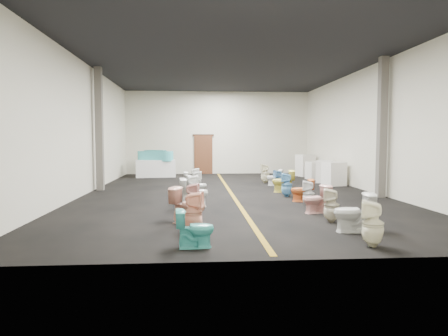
{
  "coord_description": "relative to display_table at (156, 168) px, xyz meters",
  "views": [
    {
      "loc": [
        -1.24,
        -13.96,
        1.86
      ],
      "look_at": [
        -0.16,
        1.0,
        0.8
      ],
      "focal_mm": 32.0,
      "sensor_mm": 36.0,
      "label": 1
    }
  ],
  "objects": [
    {
      "name": "wall_right",
      "position": [
        8.24,
        -6.23,
        1.82
      ],
      "size": [
        0.0,
        16.0,
        16.0
      ],
      "primitive_type": "plane",
      "rotation": [
        1.57,
        0.0,
        -1.57
      ],
      "color": "beige",
      "rests_on": "ground"
    },
    {
      "name": "column_right",
      "position": [
        7.99,
        -7.73,
        1.82
      ],
      "size": [
        0.25,
        0.25,
        4.5
      ],
      "primitive_type": "cube",
      "color": "#59544C",
      "rests_on": "floor"
    },
    {
      "name": "toilet_right_7",
      "position": [
        5.1,
        -6.3,
        -0.04
      ],
      "size": [
        0.8,
        0.49,
        0.79
      ],
      "primitive_type": "imported",
      "rotation": [
        0.0,
        0.0,
        -1.64
      ],
      "color": "#EDE05B",
      "rests_on": "floor"
    },
    {
      "name": "toilet_right_1",
      "position": [
        5.17,
        -12.47,
        -0.03
      ],
      "size": [
        0.83,
        0.54,
        0.8
      ],
      "primitive_type": "imported",
      "rotation": [
        0.0,
        0.0,
        -1.7
      ],
      "color": "silver",
      "rests_on": "floor"
    },
    {
      "name": "toilet_right_4",
      "position": [
        5.13,
        -9.43,
        -0.06
      ],
      "size": [
        0.41,
        0.41,
        0.74
      ],
      "primitive_type": "imported",
      "rotation": [
        0.0,
        0.0,
        -1.82
      ],
      "color": "silver",
      "rests_on": "floor"
    },
    {
      "name": "toilet_left_8",
      "position": [
        1.89,
        -5.23,
        -0.1
      ],
      "size": [
        0.66,
        0.38,
        0.67
      ],
      "primitive_type": "imported",
      "rotation": [
        0.0,
        0.0,
        1.56
      ],
      "color": "silver",
      "rests_on": "floor"
    },
    {
      "name": "toilet_right_8",
      "position": [
        5.15,
        -5.3,
        -0.07
      ],
      "size": [
        0.37,
        0.37,
        0.72
      ],
      "primitive_type": "imported",
      "rotation": [
        0.0,
        0.0,
        -1.42
      ],
      "color": "#679DCB",
      "rests_on": "floor"
    },
    {
      "name": "toilet_left_5",
      "position": [
        1.9,
        -8.21,
        -0.03
      ],
      "size": [
        0.39,
        0.38,
        0.8
      ],
      "primitive_type": "imported",
      "rotation": [
        0.0,
        0.0,
        1.63
      ],
      "color": "white",
      "rests_on": "floor"
    },
    {
      "name": "aisle_stripe",
      "position": [
        3.24,
        -6.23,
        -0.43
      ],
      "size": [
        0.12,
        15.6,
        0.01
      ],
      "primitive_type": "cube",
      "color": "olive",
      "rests_on": "floor"
    },
    {
      "name": "toilet_right_3",
      "position": [
        5.06,
        -10.35,
        -0.07
      ],
      "size": [
        0.77,
        0.55,
        0.71
      ],
      "primitive_type": "imported",
      "rotation": [
        0.0,
        0.0,
        -1.34
      ],
      "color": "#E0A29A",
      "rests_on": "floor"
    },
    {
      "name": "appliance_crate_b",
      "position": [
        7.64,
        -3.24,
        0.06
      ],
      "size": [
        0.94,
        0.94,
        0.97
      ],
      "primitive_type": "cube",
      "rotation": [
        0.0,
        0.0,
        -0.43
      ],
      "color": "white",
      "rests_on": "floor"
    },
    {
      "name": "toilet_right_0",
      "position": [
        5.07,
        -13.57,
        -0.02
      ],
      "size": [
        0.48,
        0.48,
        0.81
      ],
      "primitive_type": "imported",
      "rotation": [
        0.0,
        0.0,
        -1.96
      ],
      "color": "#F3EECB",
      "rests_on": "floor"
    },
    {
      "name": "toilet_left_0",
      "position": [
        1.99,
        -13.4,
        -0.1
      ],
      "size": [
        0.68,
        0.41,
        0.67
      ],
      "primitive_type": "imported",
      "rotation": [
        0.0,
        0.0,
        1.63
      ],
      "color": "#3FB2AD",
      "rests_on": "floor"
    },
    {
      "name": "floor",
      "position": [
        3.24,
        -6.23,
        -0.43
      ],
      "size": [
        16.0,
        16.0,
        0.0
      ],
      "primitive_type": "plane",
      "color": "black",
      "rests_on": "ground"
    },
    {
      "name": "toilet_right_2",
      "position": [
        5.05,
        -11.51,
        -0.04
      ],
      "size": [
        0.45,
        0.44,
        0.77
      ],
      "primitive_type": "imported",
      "rotation": [
        0.0,
        0.0,
        -1.89
      ],
      "color": "beige",
      "rests_on": "floor"
    },
    {
      "name": "toilet_right_9",
      "position": [
        5.21,
        -4.25,
        -0.1
      ],
      "size": [
        0.75,
        0.61,
        0.67
      ],
      "primitive_type": "imported",
      "rotation": [
        0.0,
        0.0,
        -1.98
      ],
      "color": "white",
      "rests_on": "floor"
    },
    {
      "name": "toilet_right_5",
      "position": [
        5.21,
        -8.47,
        -0.09
      ],
      "size": [
        0.72,
        0.48,
        0.69
      ],
      "primitive_type": "imported",
      "rotation": [
        0.0,
        0.0,
        -1.72
      ],
      "color": "orange",
      "rests_on": "floor"
    },
    {
      "name": "appliance_crate_d",
      "position": [
        7.64,
        -0.13,
        0.12
      ],
      "size": [
        0.96,
        0.96,
        1.1
      ],
      "primitive_type": "cube",
      "rotation": [
        0.0,
        0.0,
        0.28
      ],
      "color": "white",
      "rests_on": "floor"
    },
    {
      "name": "wall_left",
      "position": [
        -1.76,
        -6.23,
        1.82
      ],
      "size": [
        0.0,
        16.0,
        16.0
      ],
      "primitive_type": "plane",
      "rotation": [
        1.57,
        0.0,
        1.57
      ],
      "color": "beige",
      "rests_on": "ground"
    },
    {
      "name": "door_frame",
      "position": [
        2.44,
        1.72,
        1.69
      ],
      "size": [
        1.15,
        0.08,
        0.1
      ],
      "primitive_type": "cube",
      "color": "#331C11",
      "rests_on": "back_door"
    },
    {
      "name": "back_door",
      "position": [
        2.44,
        1.71,
        0.62
      ],
      "size": [
        1.0,
        0.1,
        2.1
      ],
      "primitive_type": "cube",
      "color": "#562D19",
      "rests_on": "floor"
    },
    {
      "name": "column_left",
      "position": [
        -1.51,
        -5.23,
        1.82
      ],
      "size": [
        0.25,
        0.25,
        4.5
      ],
      "primitive_type": "cube",
      "color": "#59544C",
      "rests_on": "floor"
    },
    {
      "name": "ceiling",
      "position": [
        3.24,
        -6.23,
        4.07
      ],
      "size": [
        16.0,
        16.0,
        0.0
      ],
      "primitive_type": "plane",
      "rotation": [
        3.14,
        0.0,
        0.0
      ],
      "color": "black",
      "rests_on": "ground"
    },
    {
      "name": "appliance_crate_a",
      "position": [
        7.64,
        -4.35,
        0.05
      ],
      "size": [
        0.9,
        0.9,
        0.96
      ],
      "primitive_type": "cube",
      "rotation": [
        0.0,
        0.0,
        0.23
      ],
      "color": "silver",
      "rests_on": "floor"
    },
    {
      "name": "toilet_left_4",
      "position": [
        1.96,
        -9.2,
        -0.03
      ],
      "size": [
        0.82,
        0.51,
        0.8
      ],
      "primitive_type": "imported",
      "rotation": [
        0.0,
        0.0,
        1.66
      ],
      "color": "white",
      "rests_on": "floor"
    },
    {
      "name": "toilet_right_6",
      "position": [
        4.98,
        -7.41,
        -0.04
      ],
      "size": [
        0.41,
        0.4,
        0.78
      ],
      "primitive_type": "imported",
      "rotation": [
        0.0,
        0.0,
        -1.73
      ],
      "color": "#68ACD8",
      "rests_on": "floor"
    },
    {
      "name": "bathtub",
      "position": [
        0.0,
        0.0,
        0.64
      ],
      "size": [
        1.82,
        0.99,
        0.55
      ],
      "rotation": [
        0.0,
        0.0,
        -0.27
      ],
      "color": "#3EB0B4",
      "rests_on": "display_table"
    },
    {
      "name": "display_table",
      "position": [
        0.0,
        0.0,
        0.0
      ],
      "size": [
        2.05,
        1.22,
        0.86
      ],
      "primitive_type": "cube",
      "rotation": [
        0.0,
        0.0,
        0.13
      ],
      "color": "white",
      "rests_on": "floor"
    },
    {
      "name": "wall_front",
      "position": [
        3.24,
        -14.23,
        1.82
      ],
      "size": [
        10.0,
        0.0,
        10.0
      ],
      "primitive_type": "plane",
      "rotation": [
        -1.57,
        0.0,
        0.0
      ],
      "color": "beige",
      "rests_on": "ground"
    },
    {
      "name": "toilet_left_6",
      "position": [
        2.02,
        -7.26,
        -0.07
      ],
      "size": [
        0.81,
        0.62,
        0.73
      ],
      "primitive_type": "imported",
      "rotation": [
        0.0,
        0.0,
        1.9
      ],
      "color": "silver",
      "rests_on": "floor"
    },
    {
      "name": "toilet_left_3",
      "position": [
        1.9,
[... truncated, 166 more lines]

